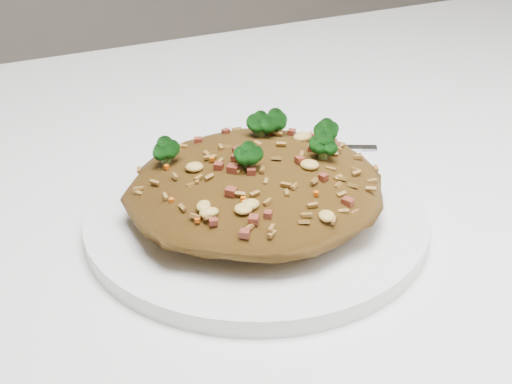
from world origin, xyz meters
The scene contains 4 objects.
dining_table centered at (0.00, 0.00, 0.66)m, with size 1.20×0.80×0.75m.
plate centered at (-0.11, -0.05, 0.76)m, with size 0.26×0.26×0.01m, color white.
fried_rice centered at (-0.11, -0.05, 0.79)m, with size 0.20×0.18×0.06m.
fork centered at (-0.04, 0.03, 0.77)m, with size 0.15×0.08×0.00m.
Camera 1 is at (-0.30, -0.47, 1.05)m, focal length 50.00 mm.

